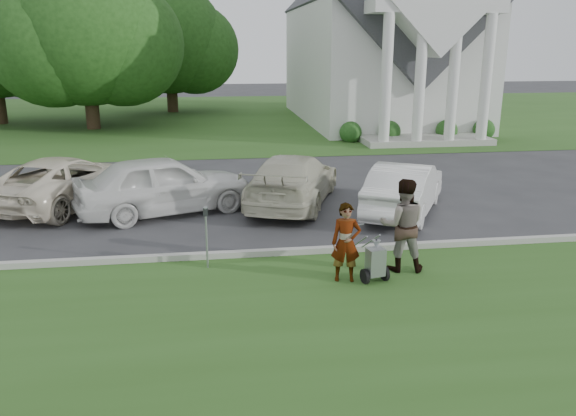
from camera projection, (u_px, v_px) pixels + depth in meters
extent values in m
plane|color=#333335|center=(279.00, 264.00, 12.27)|extent=(120.00, 120.00, 0.00)
cube|color=#2D531C|center=(301.00, 331.00, 9.41)|extent=(80.00, 7.00, 0.01)
cube|color=#2D531C|center=(231.00, 116.00, 37.95)|extent=(80.00, 30.00, 0.01)
cube|color=#9E9E93|center=(276.00, 252.00, 12.77)|extent=(80.00, 0.18, 0.15)
cube|color=white|center=(374.00, 64.00, 35.30)|extent=(9.00, 16.00, 7.00)
cube|color=#38383D|center=(377.00, 5.00, 34.32)|extent=(9.19, 17.00, 9.19)
cube|color=#9E9E93|center=(424.00, 140.00, 27.49)|extent=(6.20, 2.60, 0.30)
cylinder|color=white|center=(386.00, 82.00, 25.42)|extent=(0.50, 0.50, 6.00)
cylinder|color=white|center=(420.00, 82.00, 25.63)|extent=(0.50, 0.50, 6.00)
cylinder|color=white|center=(453.00, 82.00, 25.84)|extent=(0.50, 0.50, 6.00)
cylinder|color=white|center=(486.00, 81.00, 26.06)|extent=(0.50, 0.50, 6.00)
cube|color=white|center=(435.00, 7.00, 25.58)|extent=(6.20, 2.00, 0.60)
cube|color=white|center=(436.00, 0.00, 25.50)|extent=(5.09, 2.20, 5.09)
sphere|color=#1E4C19|center=(351.00, 132.00, 27.80)|extent=(1.10, 1.10, 1.10)
sphere|color=#1E4C19|center=(390.00, 132.00, 28.06)|extent=(1.10, 1.10, 1.10)
sphere|color=#1E4C19|center=(447.00, 130.00, 28.46)|extent=(1.10, 1.10, 1.10)
sphere|color=#1E4C19|center=(484.00, 130.00, 28.72)|extent=(1.10, 1.10, 1.10)
cylinder|color=#332316|center=(91.00, 101.00, 31.70)|extent=(0.76, 0.76, 3.20)
sphere|color=#1F4816|center=(84.00, 28.00, 30.60)|extent=(8.40, 8.40, 8.40)
sphere|color=#1F4816|center=(122.00, 44.00, 31.37)|extent=(6.89, 6.89, 6.89)
sphere|color=#1F4816|center=(52.00, 40.00, 30.27)|extent=(7.22, 7.22, 7.22)
sphere|color=#1F4816|center=(28.00, 35.00, 33.31)|extent=(7.54, 7.54, 7.54)
cylinder|color=#332316|center=(172.00, 91.00, 39.86)|extent=(0.76, 0.76, 3.00)
sphere|color=#1F4816|center=(169.00, 38.00, 38.86)|extent=(7.60, 7.60, 7.60)
sphere|color=#1F4816|center=(195.00, 49.00, 39.58)|extent=(6.23, 6.23, 6.23)
sphere|color=#1F4816|center=(147.00, 47.00, 38.53)|extent=(6.54, 6.54, 6.54)
cylinder|color=black|center=(365.00, 276.00, 11.24)|extent=(0.14, 0.32, 0.31)
cylinder|color=black|center=(385.00, 273.00, 11.39)|extent=(0.14, 0.32, 0.31)
cylinder|color=#2D2D33|center=(375.00, 275.00, 11.32)|extent=(0.51, 0.14, 0.04)
cube|color=#969A9E|center=(375.00, 262.00, 11.24)|extent=(0.39, 0.34, 0.57)
cone|color=#969A9E|center=(376.00, 244.00, 11.13)|extent=(0.21, 0.21, 0.16)
cylinder|color=#2D2D33|center=(376.00, 240.00, 11.11)|extent=(0.04, 0.04, 0.06)
cylinder|color=#969A9E|center=(358.00, 243.00, 11.56)|extent=(0.19, 0.75, 0.54)
cylinder|color=#969A9E|center=(371.00, 241.00, 11.66)|extent=(0.19, 0.75, 0.54)
cylinder|color=#969A9E|center=(357.00, 225.00, 11.87)|extent=(0.33, 0.10, 0.03)
imported|color=#999999|center=(346.00, 243.00, 11.20)|extent=(0.64, 0.48, 1.62)
imported|color=#999999|center=(402.00, 226.00, 11.70)|extent=(1.08, 0.91, 1.98)
cylinder|color=#969A9E|center=(207.00, 242.00, 11.90)|extent=(0.04, 0.04, 1.18)
cube|color=#2D2D33|center=(205.00, 212.00, 11.71)|extent=(0.10, 0.07, 0.18)
cylinder|color=#969A9E|center=(205.00, 208.00, 11.69)|extent=(0.09, 0.09, 0.03)
imported|color=silver|center=(65.00, 181.00, 16.71)|extent=(4.27, 5.77, 1.46)
imported|color=white|center=(164.00, 184.00, 15.80)|extent=(5.30, 3.54, 1.68)
imported|color=beige|center=(293.00, 180.00, 16.75)|extent=(3.80, 5.59, 1.50)
imported|color=white|center=(404.00, 188.00, 15.87)|extent=(3.54, 4.60, 1.46)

